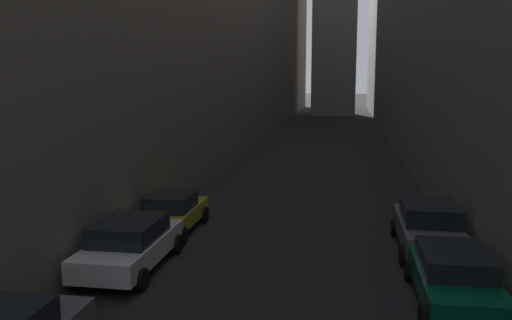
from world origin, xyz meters
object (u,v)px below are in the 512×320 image
object	(u,v)px
parked_car_left_far	(171,213)
parked_car_right_far	(428,227)
parked_car_right_third	(454,276)
parked_car_left_third	(130,243)

from	to	relation	value
parked_car_left_far	parked_car_right_far	world-z (taller)	parked_car_right_far
parked_car_left_far	parked_car_right_third	bearing A→B (deg)	-119.15
parked_car_left_far	parked_car_right_third	distance (m)	10.08
parked_car_left_far	parked_car_right_far	distance (m)	8.83
parked_car_right_third	parked_car_right_far	bearing A→B (deg)	0.00
parked_car_left_third	parked_car_left_far	xyz separation A→B (m)	(0.00, 3.80, -0.06)
parked_car_right_third	parked_car_right_far	xyz separation A→B (m)	(0.00, 4.21, 0.07)
parked_car_left_far	parked_car_right_far	size ratio (longest dim) A/B	0.95
parked_car_left_third	parked_car_right_third	world-z (taller)	parked_car_left_third
parked_car_right_far	parked_car_left_third	bearing A→B (deg)	109.38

